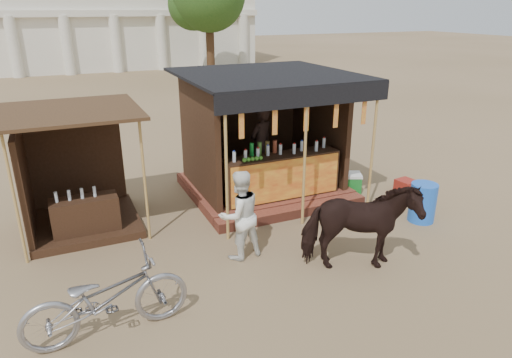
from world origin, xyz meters
The scene contains 10 objects.
ground centered at (0.00, 0.00, 0.00)m, with size 120.00×120.00×0.00m, color #846B4C.
main_stall centered at (1.00, 3.36, 1.03)m, with size 3.60×3.61×2.78m.
secondary_stall centered at (-3.17, 3.24, 0.85)m, with size 2.40×2.40×2.38m.
cow centered at (0.99, -0.29, 0.77)m, with size 0.83×1.82×1.54m, color black.
motorbike centered at (-2.98, -0.31, 0.57)m, with size 0.75×2.16×1.13m, color gray.
bystander centered at (-0.63, 0.87, 0.79)m, with size 0.77×0.60×1.59m, color white.
blue_barrel centered at (3.29, 0.69, 0.40)m, with size 0.53×0.53×0.80m, color blue.
red_crate centered at (4.03, 2.00, 0.16)m, with size 0.39×0.41×0.31m, color maroon.
cooler centered at (2.78, 2.60, 0.23)m, with size 0.77×0.67×0.46m.
background_building centered at (-2.00, 29.94, 3.98)m, with size 26.00×7.45×8.18m.
Camera 1 is at (-3.23, -5.66, 4.11)m, focal length 32.00 mm.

